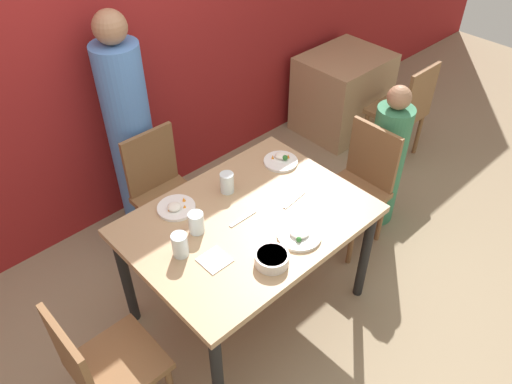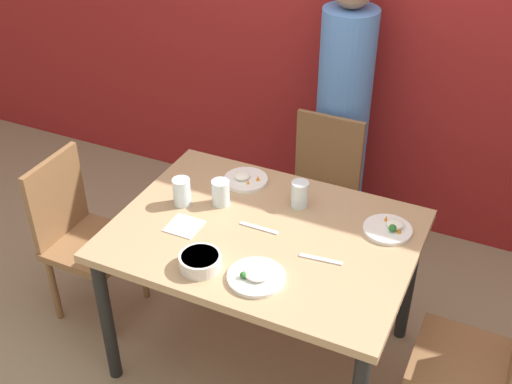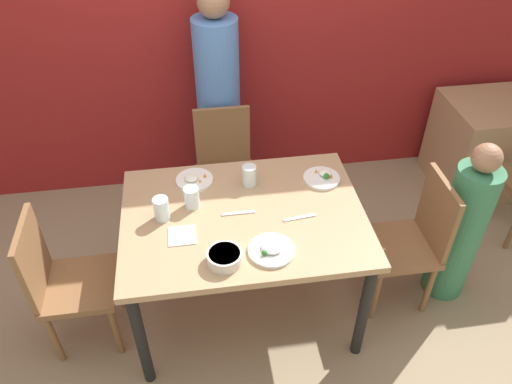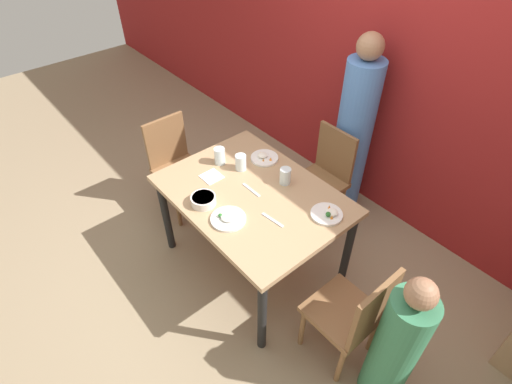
{
  "view_description": "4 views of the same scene",
  "coord_description": "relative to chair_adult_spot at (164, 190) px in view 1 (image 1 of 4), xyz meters",
  "views": [
    {
      "loc": [
        -1.32,
        -1.48,
        2.64
      ],
      "look_at": [
        0.0,
        -0.06,
        0.99
      ],
      "focal_mm": 35.0,
      "sensor_mm": 36.0,
      "label": 1
    },
    {
      "loc": [
        0.9,
        -2.01,
        2.47
      ],
      "look_at": [
        -0.08,
        0.08,
        0.9
      ],
      "focal_mm": 45.0,
      "sensor_mm": 36.0,
      "label": 2
    },
    {
      "loc": [
        -0.23,
        -1.96,
        2.56
      ],
      "look_at": [
        0.05,
        -0.1,
        1.0
      ],
      "focal_mm": 35.0,
      "sensor_mm": 36.0,
      "label": 3
    },
    {
      "loc": [
        1.61,
        -1.33,
        2.63
      ],
      "look_at": [
        0.05,
        -0.01,
        0.82
      ],
      "focal_mm": 28.0,
      "sensor_mm": 36.0,
      "label": 4
    }
  ],
  "objects": [
    {
      "name": "wall_back",
      "position": [
        0.03,
        0.57,
        0.87
      ],
      "size": [
        10.0,
        0.06,
        2.7
      ],
      "color": "maroon",
      "rests_on": "ground_plane"
    },
    {
      "name": "plate_rice_child",
      "position": [
        -0.22,
        -0.49,
        0.3
      ],
      "size": [
        0.21,
        0.21,
        0.04
      ],
      "color": "white",
      "rests_on": "dining_table"
    },
    {
      "name": "chair_empty_left",
      "position": [
        -0.96,
        -0.88,
        0.0
      ],
      "size": [
        0.4,
        0.4,
        0.88
      ],
      "rotation": [
        0.0,
        0.0,
        1.57
      ],
      "color": "brown",
      "rests_on": "ground_plane"
    },
    {
      "name": "chair_child_spot",
      "position": [
        1.01,
        -0.86,
        0.0
      ],
      "size": [
        0.4,
        0.4,
        0.88
      ],
      "rotation": [
        0.0,
        0.0,
        -1.57
      ],
      "color": "brown",
      "rests_on": "ground_plane"
    },
    {
      "name": "glass_water_short",
      "position": [
        -0.24,
        -0.71,
        0.35
      ],
      "size": [
        0.08,
        0.08,
        0.12
      ],
      "color": "silver",
      "rests_on": "dining_table"
    },
    {
      "name": "background_table",
      "position": [
        2.08,
        0.15,
        -0.12
      ],
      "size": [
        0.76,
        0.62,
        0.72
      ],
      "color": "tan",
      "rests_on": "ground_plane"
    },
    {
      "name": "glass_water_tall",
      "position": [
        -0.4,
        -0.78,
        0.36
      ],
      "size": [
        0.08,
        0.08,
        0.13
      ],
      "color": "silver",
      "rests_on": "dining_table"
    },
    {
      "name": "chair_adult_spot",
      "position": [
        0.0,
        0.0,
        0.0
      ],
      "size": [
        0.4,
        0.4,
        0.88
      ],
      "color": "brown",
      "rests_on": "ground_plane"
    },
    {
      "name": "person_child",
      "position": [
        1.31,
        -0.86,
        0.03
      ],
      "size": [
        0.25,
        0.25,
        1.11
      ],
      "color": "#387F56",
      "rests_on": "ground_plane"
    },
    {
      "name": "chair_background",
      "position": [
        2.08,
        -0.5,
        0.0
      ],
      "size": [
        0.4,
        0.4,
        0.88
      ],
      "rotation": [
        0.0,
        0.0,
        3.14
      ],
      "color": "brown",
      "rests_on": "ground_plane"
    },
    {
      "name": "glass_water_center",
      "position": [
        0.09,
        -0.57,
        0.35
      ],
      "size": [
        0.08,
        0.08,
        0.12
      ],
      "color": "silver",
      "rests_on": "dining_table"
    },
    {
      "name": "plate_noodles",
      "position": [
        0.52,
        -0.58,
        0.31
      ],
      "size": [
        0.21,
        0.21,
        0.05
      ],
      "color": "white",
      "rests_on": "dining_table"
    },
    {
      "name": "spoon_steel",
      "position": [
        0.0,
        -0.8,
        0.29
      ],
      "size": [
        0.18,
        0.02,
        0.01
      ],
      "color": "silver",
      "rests_on": "dining_table"
    },
    {
      "name": "ground_plane",
      "position": [
        0.03,
        -0.82,
        -0.48
      ],
      "size": [
        10.0,
        10.0,
        0.0
      ],
      "primitive_type": "plane",
      "color": "#998466"
    },
    {
      "name": "person_adult",
      "position": [
        -0.0,
        0.32,
        0.28
      ],
      "size": [
        0.3,
        0.3,
        1.61
      ],
      "color": "#5184D1",
      "rests_on": "ground_plane"
    },
    {
      "name": "plate_rice_adult",
      "position": [
        0.13,
        -1.11,
        0.31
      ],
      "size": [
        0.23,
        0.23,
        0.05
      ],
      "color": "white",
      "rests_on": "dining_table"
    },
    {
      "name": "dining_table",
      "position": [
        0.03,
        -0.82,
        0.2
      ],
      "size": [
        1.3,
        0.95,
        0.77
      ],
      "color": "tan",
      "rests_on": "ground_plane"
    },
    {
      "name": "fork_steel",
      "position": [
        0.32,
        -0.89,
        0.29
      ],
      "size": [
        0.18,
        0.04,
        0.01
      ],
      "color": "silver",
      "rests_on": "dining_table"
    },
    {
      "name": "napkin_folded",
      "position": [
        -0.3,
        -0.93,
        0.29
      ],
      "size": [
        0.14,
        0.14,
        0.01
      ],
      "color": "white",
      "rests_on": "dining_table"
    },
    {
      "name": "bowl_curry",
      "position": [
        -0.11,
        -1.14,
        0.32
      ],
      "size": [
        0.17,
        0.17,
        0.06
      ],
      "color": "silver",
      "rests_on": "dining_table"
    }
  ]
}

